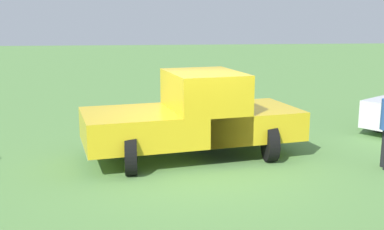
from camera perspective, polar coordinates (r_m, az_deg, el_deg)
ground_plane at (r=9.42m, az=0.67°, el=-6.31°), size 80.00×80.00×0.00m
pickup_truck at (r=9.94m, az=0.63°, el=0.14°), size 2.80×4.74×1.79m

